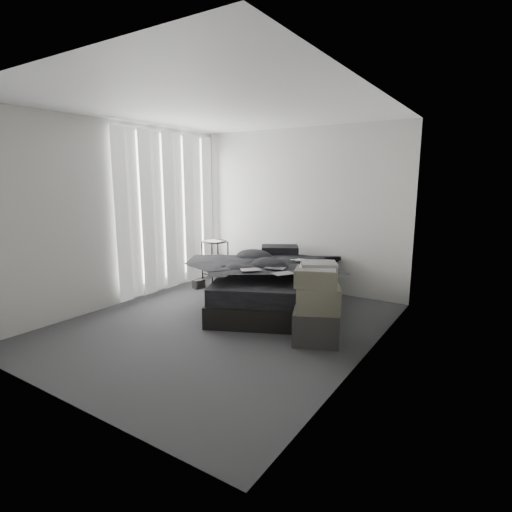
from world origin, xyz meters
The scene contains 25 objects.
floor centered at (0.00, 0.00, 0.00)m, with size 3.60×4.20×0.01m, color #333336.
ceiling centered at (0.00, 0.00, 2.60)m, with size 3.60×4.20×0.01m, color white.
wall_back centered at (0.00, 2.10, 1.30)m, with size 3.60×0.01×2.60m, color beige.
wall_front centered at (0.00, -2.10, 1.30)m, with size 3.60×0.01×2.60m, color beige.
wall_left centered at (-1.80, 0.00, 1.30)m, with size 0.01×4.20×2.60m, color beige.
wall_right centered at (1.80, 0.00, 1.30)m, with size 0.01×4.20×2.60m, color beige.
window_left centered at (-1.78, 0.90, 1.35)m, with size 0.02×2.00×2.30m, color white.
curtain_left centered at (-1.73, 0.90, 1.28)m, with size 0.06×2.12×2.48m, color white.
bed centered at (0.19, 0.97, 0.14)m, with size 1.54×2.03×0.28m, color black.
mattress centered at (0.19, 0.97, 0.38)m, with size 1.48×1.97×0.22m, color black.
duvet centered at (0.21, 0.93, 0.61)m, with size 1.50×1.73×0.24m, color black.
pillow_lower centered at (-0.19, 1.67, 0.56)m, with size 0.61×0.41×0.14m, color black.
pillow_upper centered at (-0.12, 1.68, 0.69)m, with size 0.57×0.39×0.13m, color black.
laptop centered at (0.51, 1.17, 0.74)m, with size 0.33×0.21×0.03m, color silver.
comic_a centered at (0.19, 0.37, 0.73)m, with size 0.26×0.17×0.01m, color black.
comic_b centered at (0.40, 0.63, 0.74)m, with size 0.26×0.17×0.01m, color black.
comic_c centered at (0.64, 0.42, 0.75)m, with size 0.26×0.17×0.01m, color black.
side_stand centered at (-1.23, 1.43, 0.38)m, with size 0.42×0.42×0.77m, color black.
papers centered at (-1.23, 1.42, 0.77)m, with size 0.30×0.22×0.02m, color white.
floor_books centered at (-1.39, 1.17, 0.07)m, with size 0.13×0.19×0.13m, color black.
box_lower centered at (1.23, 0.12, 0.19)m, with size 0.50×0.39×0.37m, color #242424.
box_mid centered at (1.24, 0.11, 0.51)m, with size 0.47×0.37×0.28m, color #535042.
box_upper centered at (1.22, 0.11, 0.75)m, with size 0.45×0.36×0.20m, color #535042.
art_book_white centered at (1.23, 0.12, 0.87)m, with size 0.38×0.30×0.04m, color silver.
art_book_snake centered at (1.24, 0.11, 0.91)m, with size 0.37×0.29×0.03m, color silver.
Camera 1 is at (2.94, -3.76, 1.79)m, focal length 28.00 mm.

